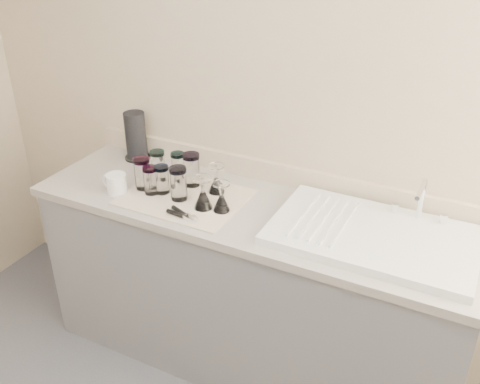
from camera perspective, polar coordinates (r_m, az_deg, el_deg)
The scene contains 17 objects.
room_envelope at distance 1.24m, azimuth -23.52°, elevation -0.46°, with size 3.54×3.50×2.52m.
counter_unit at distance 2.65m, azimuth 1.05°, elevation -10.14°, with size 2.06×0.62×0.90m.
sink_unit at distance 2.24m, azimuth 14.04°, elevation -4.47°, with size 0.82×0.50×0.22m.
dish_towel at distance 2.49m, azimuth -5.94°, elevation -0.55°, with size 0.55×0.42×0.01m, color silver.
tumbler_teal at distance 2.64m, azimuth -8.74°, elevation 2.95°, with size 0.07×0.07×0.14m.
tumbler_cyan at distance 2.62m, azimuth -6.63°, elevation 2.81°, with size 0.07×0.07×0.14m.
tumbler_purple at distance 2.55m, azimuth -5.19°, elevation 2.41°, with size 0.08×0.08×0.16m.
tumbler_magenta at distance 2.55m, azimuth -10.38°, elevation 1.99°, with size 0.08×0.08×0.16m.
tumbler_blue at distance 2.50m, azimuth -8.33°, elevation 1.35°, with size 0.07×0.07×0.14m.
tumbler_lavender at distance 2.43m, azimuth -6.58°, elevation 0.93°, with size 0.08×0.08×0.16m.
tumbler_extra at distance 2.50m, azimuth -9.53°, elevation 1.26°, with size 0.07×0.07×0.13m.
goblet_back_left at distance 2.49m, azimuth -2.53°, elevation 0.97°, with size 0.08×0.08×0.14m.
goblet_front_left at distance 2.36m, azimuth -3.96°, elevation -0.60°, with size 0.08×0.08×0.15m.
goblet_front_right at distance 2.34m, azimuth -1.99°, elevation -0.99°, with size 0.08×0.08×0.14m.
can_opener at distance 2.32m, azimuth -6.15°, elevation -2.43°, with size 0.16×0.08×0.02m.
white_mug at distance 2.56m, azimuth -13.09°, elevation 0.86°, with size 0.13×0.10×0.10m.
paper_towel_roll at distance 2.86m, azimuth -11.05°, elevation 5.83°, with size 0.14×0.14×0.26m.
Camera 1 is at (0.89, -0.66, 2.11)m, focal length 40.00 mm.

